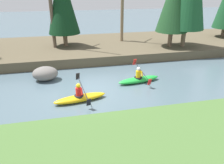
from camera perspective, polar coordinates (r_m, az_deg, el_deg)
ground_plane at (r=12.33m, az=-5.68°, el=-2.59°), size 90.00×90.00×0.00m
riverbank_far at (r=19.93m, az=-8.82°, el=8.70°), size 44.00×8.42×0.71m
conifer_tree_mid_left at (r=19.07m, az=15.97°, el=19.97°), size 2.63×2.63×6.26m
bare_tree_mid_downstream at (r=18.75m, az=-15.62°, el=18.82°), size 3.94×3.90×7.19m
bare_tree_downstream at (r=20.59m, az=2.70°, el=18.25°), size 3.25×3.21×5.86m
kayaker_lead at (r=13.51m, az=7.10°, el=0.80°), size 2.79×2.06×1.20m
kayaker_middle at (r=11.35m, az=-8.24°, el=-3.95°), size 2.79×2.06×1.20m
boulder_midstream at (r=14.26m, az=-17.05°, el=2.12°), size 1.56×1.22×0.88m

